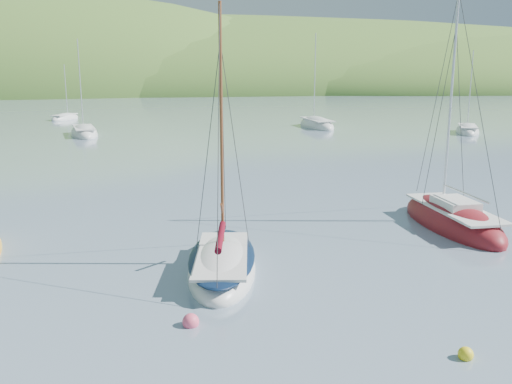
{
  "coord_description": "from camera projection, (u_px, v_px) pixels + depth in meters",
  "views": [
    {
      "loc": [
        -1.98,
        -15.26,
        7.64
      ],
      "look_at": [
        1.42,
        8.0,
        2.3
      ],
      "focal_mm": 40.0,
      "sensor_mm": 36.0,
      "label": 1
    }
  ],
  "objects": [
    {
      "name": "ground",
      "position": [
        248.0,
        330.0,
        16.69
      ],
      "size": [
        700.0,
        700.0,
        0.0
      ],
      "primitive_type": "plane",
      "color": "slate",
      "rests_on": "ground"
    },
    {
      "name": "shoreline_hills",
      "position": [
        147.0,
        87.0,
        181.7
      ],
      "size": [
        690.0,
        135.0,
        56.0
      ],
      "color": "#436E2A",
      "rests_on": "ground"
    },
    {
      "name": "daysailer_white",
      "position": [
        222.0,
        266.0,
        21.29
      ],
      "size": [
        3.39,
        7.09,
        10.48
      ],
      "rotation": [
        0.0,
        0.0,
        -0.13
      ],
      "color": "silver",
      "rests_on": "ground"
    },
    {
      "name": "sloop_red",
      "position": [
        452.0,
        222.0,
        27.17
      ],
      "size": [
        3.05,
        8.03,
        11.73
      ],
      "rotation": [
        0.0,
        0.0,
        0.04
      ],
      "color": "maroon",
      "rests_on": "ground"
    },
    {
      "name": "distant_sloop_a",
      "position": [
        84.0,
        134.0,
        61.23
      ],
      "size": [
        4.32,
        8.11,
        11.0
      ],
      "rotation": [
        0.0,
        0.0,
        0.22
      ],
      "color": "silver",
      "rests_on": "ground"
    },
    {
      "name": "distant_sloop_b",
      "position": [
        317.0,
        126.0,
        68.98
      ],
      "size": [
        3.83,
        8.72,
        12.06
      ],
      "rotation": [
        0.0,
        0.0,
        0.1
      ],
      "color": "silver",
      "rests_on": "ground"
    },
    {
      "name": "distant_sloop_c",
      "position": [
        65.0,
        118.0,
        78.48
      ],
      "size": [
        4.07,
        6.01,
        8.11
      ],
      "rotation": [
        0.0,
        0.0,
        -0.4
      ],
      "color": "silver",
      "rests_on": "ground"
    },
    {
      "name": "distant_sloop_d",
      "position": [
        467.0,
        131.0,
        63.45
      ],
      "size": [
        5.01,
        7.22,
        9.76
      ],
      "rotation": [
        0.0,
        0.0,
        -0.42
      ],
      "color": "silver",
      "rests_on": "ground"
    },
    {
      "name": "mooring_buoys",
      "position": [
        236.0,
        288.0,
        19.45
      ],
      "size": [
        23.97,
        10.73,
        0.51
      ],
      "color": "yellow",
      "rests_on": "ground"
    }
  ]
}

